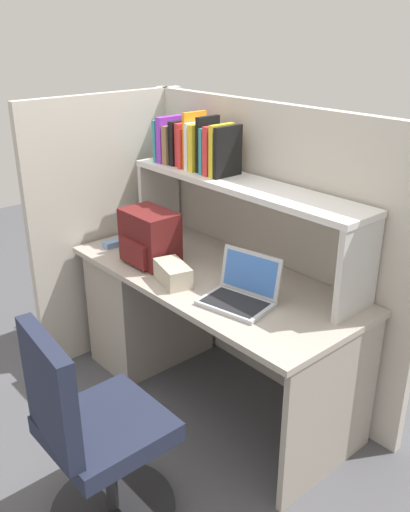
{
  "coord_description": "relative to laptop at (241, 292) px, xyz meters",
  "views": [
    {
      "loc": [
        1.87,
        -1.69,
        1.91
      ],
      "look_at": [
        0.0,
        -0.05,
        0.85
      ],
      "focal_mm": 38.7,
      "sensor_mm": 36.0,
      "label": 1
    }
  ],
  "objects": [
    {
      "name": "paper_cup",
      "position": [
        -0.93,
        0.05,
        -0.0
      ],
      "size": [
        0.08,
        0.08,
        0.09
      ],
      "primitive_type": "cylinder",
      "color": "white",
      "rests_on": "desk"
    },
    {
      "name": "reference_books_on_shelf",
      "position": [
        -0.67,
        0.29,
        0.52
      ],
      "size": [
        0.51,
        0.19,
        0.3
      ],
      "color": "teal",
      "rests_on": "overhead_hutch"
    },
    {
      "name": "desk",
      "position": [
        -0.69,
        0.09,
        -0.38
      ],
      "size": [
        1.6,
        0.7,
        0.73
      ],
      "color": "#AAA093",
      "rests_on": "ground_plane"
    },
    {
      "name": "cubicle_partition_rear",
      "position": [
        -0.3,
        0.47,
        -0.01
      ],
      "size": [
        1.84,
        0.05,
        1.55
      ],
      "primitive_type": "cube",
      "color": "#BCB5A8",
      "rests_on": "ground_plane"
    },
    {
      "name": "computer_mouse",
      "position": [
        -0.96,
        -0.08,
        -0.03
      ],
      "size": [
        0.07,
        0.11,
        0.03
      ],
      "primitive_type": "cube",
      "rotation": [
        0.0,
        0.0,
        -0.06
      ],
      "color": "#7299C6",
      "rests_on": "desk"
    },
    {
      "name": "cubicle_partition_left",
      "position": [
        -1.15,
        0.04,
        -0.01
      ],
      "size": [
        0.05,
        1.06,
        1.55
      ],
      "primitive_type": "cube",
      "color": "#BCB5A8",
      "rests_on": "ground_plane"
    },
    {
      "name": "ground_plane",
      "position": [
        -0.3,
        0.09,
        -0.78
      ],
      "size": [
        8.0,
        8.0,
        0.0
      ],
      "primitive_type": "plane",
      "color": "#4C4C51"
    },
    {
      "name": "office_chair",
      "position": [
        0.02,
        -0.81,
        -0.39
      ],
      "size": [
        0.52,
        0.52,
        0.93
      ],
      "rotation": [
        0.0,
        0.0,
        3.04
      ],
      "color": "black",
      "rests_on": "ground_plane"
    },
    {
      "name": "backpack",
      "position": [
        -0.65,
        -0.04,
        0.09
      ],
      "size": [
        0.3,
        0.23,
        0.28
      ],
      "color": "#591919",
      "rests_on": "desk"
    },
    {
      "name": "laptop",
      "position": [
        0.0,
        0.0,
        0.0
      ],
      "size": [
        0.35,
        0.31,
        0.22
      ],
      "color": "#B7BABF",
      "rests_on": "desk"
    },
    {
      "name": "overhead_hutch",
      "position": [
        -0.3,
        0.29,
        0.3
      ],
      "size": [
        1.44,
        0.28,
        0.45
      ],
      "color": "beige",
      "rests_on": "desk"
    },
    {
      "name": "tissue_box",
      "position": [
        -0.36,
        -0.11,
        -0.0
      ],
      "size": [
        0.24,
        0.17,
        0.1
      ],
      "primitive_type": "cube",
      "rotation": [
        0.0,
        0.0,
        -0.27
      ],
      "color": "#BFB299",
      "rests_on": "desk"
    }
  ]
}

